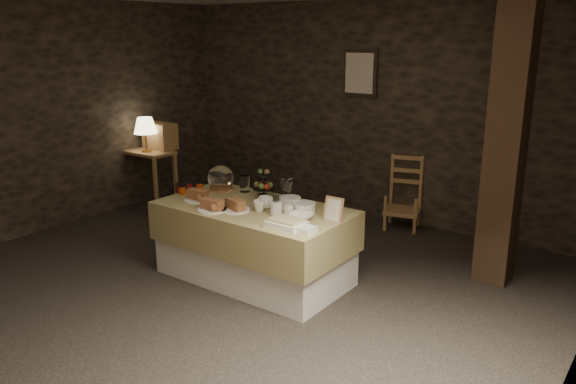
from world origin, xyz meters
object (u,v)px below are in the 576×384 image
Objects in this scene: chair at (405,196)px; fruit_stand at (264,185)px; buffet_table at (254,237)px; console_table at (148,160)px; timber_column at (507,141)px; table_lamp at (145,126)px; wine_rack at (160,136)px.

fruit_stand reaches higher than chair.
console_table is (-2.58, 0.97, 0.22)m from buffet_table.
timber_column is (4.37, 0.33, 0.68)m from console_table.
table_lamp reaches higher than wine_rack.
buffet_table is 5.90× the size of fruit_stand.
console_table is 0.29× the size of timber_column.
buffet_table is 2.37× the size of console_table.
wine_rack is 4.34m from timber_column.
buffet_table is 2.67× the size of chair.
timber_column is at bearing 35.90° from buffet_table.
chair is at bearing 77.12° from buffet_table.
timber_column reaches higher than buffet_table.
buffet_table is 0.68× the size of timber_column.
wine_rack is at bearing -176.69° from chair.
buffet_table is 4.01× the size of table_lamp.
buffet_table is 2.39m from timber_column.
buffet_table is at bearing -24.41° from wine_rack.
table_lamp reaches higher than fruit_stand.
buffet_table is at bearing -118.19° from chair.
console_table is 0.35m from wine_rack.
buffet_table is 0.53m from fruit_stand.
chair is at bearing 18.62° from wine_rack.
buffet_table is at bearing -20.56° from console_table.
fruit_stand is (-0.62, -1.87, 0.44)m from chair.
console_table reaches higher than buffet_table.
buffet_table is 2.77m from table_lamp.
console_table is at bearing 135.00° from table_lamp.
chair is 2.02m from fruit_stand.
table_lamp is 0.17× the size of timber_column.
console_table is at bearing -105.52° from wine_rack.
console_table is 2.49× the size of fruit_stand.
timber_column is at bearing 27.55° from fruit_stand.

